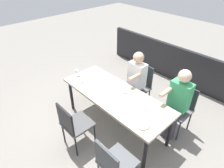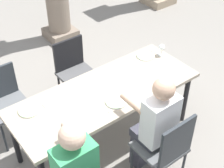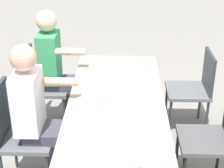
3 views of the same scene
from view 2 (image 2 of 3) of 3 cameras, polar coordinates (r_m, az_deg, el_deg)
The scene contains 16 objects.
ground_plane at distance 4.06m, azimuth -0.98°, elevation -9.40°, with size 16.00×16.00×0.00m, color gray.
dining_table at distance 3.59m, azimuth -1.10°, elevation -2.06°, with size 2.10×0.81×0.75m.
chair_west_north at distance 4.00m, azimuth -17.85°, elevation -2.50°, with size 0.44×0.44×0.87m.
chair_mid_north at distance 4.28m, azimuth -6.44°, elevation 2.61°, with size 0.44×0.44×0.90m.
chair_mid_south at distance 3.32m, azimuth 9.27°, elevation -10.62°, with size 0.44×0.44×0.93m.
diner_man_white at distance 3.28m, azimuth 7.24°, elevation -6.94°, with size 0.35×0.49×1.29m.
plate_0 at distance 3.41m, azimuth -14.01°, elevation -4.39°, with size 0.22×0.22×0.02m.
fork_0 at distance 3.38m, azimuth -16.26°, elevation -5.47°, with size 0.02×0.17×0.01m, color silver.
spoon_0 at distance 3.45m, azimuth -11.79°, elevation -3.46°, with size 0.02×0.17×0.01m, color silver.
plate_1 at distance 3.40m, azimuth 0.75°, elevation -3.02°, with size 0.23×0.23×0.02m.
fork_1 at distance 3.34m, azimuth -1.28°, elevation -4.14°, with size 0.02×0.17×0.01m, color silver.
spoon_1 at distance 3.48m, azimuth 2.69°, elevation -2.09°, with size 0.02×0.17×0.01m, color silver.
plate_2 at distance 4.09m, azimuth 5.78°, elevation 4.84°, with size 0.22×0.22×0.02m.
wine_glass_2 at distance 4.08m, azimuth 8.55°, elevation 6.21°, with size 0.08×0.08×0.16m.
fork_2 at distance 4.01m, azimuth 4.19°, elevation 4.06°, with size 0.02×0.17×0.01m, color silver.
spoon_2 at distance 4.19m, azimuth 7.30°, elevation 5.45°, with size 0.02×0.17×0.01m, color silver.
Camera 2 is at (-1.61, -2.20, 3.01)m, focal length 53.26 mm.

